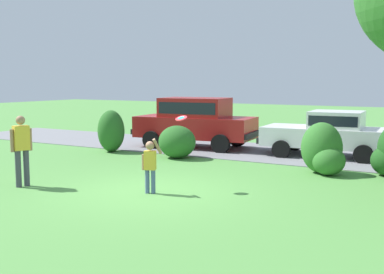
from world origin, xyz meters
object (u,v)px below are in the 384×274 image
(parked_suv, at_px, (195,120))
(adult_onlooker, at_px, (21,147))
(child_thrower, at_px, (150,163))
(parked_sedan, at_px, (330,132))
(frisbee, at_px, (181,118))

(parked_suv, height_order, adult_onlooker, parked_suv)
(parked_suv, xyz_separation_m, child_thrower, (2.84, -7.11, -0.36))
(adult_onlooker, bearing_deg, child_thrower, 17.23)
(parked_sedan, xyz_separation_m, frisbee, (-1.83, -6.65, 0.85))
(frisbee, distance_m, adult_onlooker, 3.96)
(adult_onlooker, bearing_deg, frisbee, 26.19)
(parked_suv, relative_size, frisbee, 16.92)
(frisbee, xyz_separation_m, adult_onlooker, (-3.50, -1.72, -0.71))
(parked_suv, bearing_deg, parked_sedan, 3.38)
(parked_sedan, relative_size, child_thrower, 3.51)
(parked_sedan, bearing_deg, adult_onlooker, -122.48)
(adult_onlooker, bearing_deg, parked_suv, 88.03)
(parked_sedan, relative_size, parked_suv, 0.93)
(child_thrower, bearing_deg, adult_onlooker, -162.77)
(parked_sedan, height_order, frisbee, frisbee)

